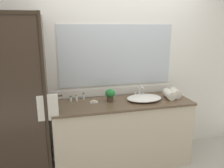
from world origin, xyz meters
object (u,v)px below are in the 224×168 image
(faucet, at_px, (140,93))
(rolled_towel_near_edge, at_px, (175,93))
(soap_dish, at_px, (94,102))
(amenity_bottle_body_wash, at_px, (84,97))
(rolled_towel_middle, at_px, (169,94))
(amenity_bottle_lotion, at_px, (71,99))
(amenity_bottle_conditioner, at_px, (76,98))
(sink_basin, at_px, (144,98))
(potted_plant, at_px, (110,94))

(faucet, xyz_separation_m, rolled_towel_near_edge, (0.47, -0.13, 0.00))
(faucet, bearing_deg, soap_dish, -172.04)
(amenity_bottle_body_wash, bearing_deg, rolled_towel_middle, -10.65)
(amenity_bottle_lotion, relative_size, amenity_bottle_conditioner, 0.96)
(soap_dish, bearing_deg, amenity_bottle_conditioner, 149.11)
(rolled_towel_near_edge, relative_size, rolled_towel_middle, 0.96)
(faucet, relative_size, rolled_towel_near_edge, 0.76)
(sink_basin, bearing_deg, faucet, 90.00)
(potted_plant, bearing_deg, faucet, 12.76)
(sink_basin, xyz_separation_m, rolled_towel_near_edge, (0.47, 0.03, 0.03))
(sink_basin, bearing_deg, potted_plant, 172.06)
(soap_dish, height_order, amenity_bottle_body_wash, amenity_bottle_body_wash)
(amenity_bottle_lotion, xyz_separation_m, rolled_towel_near_edge, (1.42, -0.15, 0.02))
(sink_basin, xyz_separation_m, potted_plant, (-0.45, 0.06, 0.07))
(amenity_bottle_lotion, distance_m, amenity_bottle_conditioner, 0.08)
(sink_basin, xyz_separation_m, rolled_towel_middle, (0.36, -0.00, 0.03))
(sink_basin, xyz_separation_m, amenity_bottle_lotion, (-0.95, 0.19, 0.01))
(amenity_bottle_lotion, bearing_deg, rolled_towel_near_edge, -6.15)
(sink_basin, height_order, amenity_bottle_body_wash, amenity_bottle_body_wash)
(amenity_bottle_lotion, distance_m, amenity_bottle_body_wash, 0.17)
(faucet, distance_m, potted_plant, 0.46)
(sink_basin, height_order, soap_dish, sink_basin)
(amenity_bottle_conditioner, bearing_deg, sink_basin, -12.74)
(faucet, relative_size, amenity_bottle_conditioner, 2.04)
(sink_basin, distance_m, soap_dish, 0.67)
(soap_dish, relative_size, amenity_bottle_body_wash, 1.01)
(potted_plant, relative_size, amenity_bottle_lotion, 2.12)
(rolled_towel_near_edge, xyz_separation_m, rolled_towel_middle, (-0.11, -0.04, -0.00))
(amenity_bottle_lotion, xyz_separation_m, amenity_bottle_conditioner, (0.07, 0.01, 0.00))
(sink_basin, xyz_separation_m, faucet, (0.00, 0.17, 0.03))
(amenity_bottle_conditioner, relative_size, rolled_towel_middle, 0.36)
(soap_dish, height_order, amenity_bottle_conditioner, amenity_bottle_conditioner)
(potted_plant, height_order, amenity_bottle_conditioner, potted_plant)
(amenity_bottle_body_wash, bearing_deg, soap_dish, -50.56)
(faucet, bearing_deg, rolled_towel_near_edge, -15.70)
(potted_plant, distance_m, amenity_bottle_conditioner, 0.45)
(sink_basin, height_order, rolled_towel_near_edge, rolled_towel_near_edge)
(amenity_bottle_conditioner, xyz_separation_m, rolled_towel_middle, (1.23, -0.20, 0.02))
(amenity_bottle_body_wash, xyz_separation_m, rolled_towel_middle, (1.14, -0.21, 0.01))
(amenity_bottle_lotion, height_order, amenity_bottle_body_wash, amenity_bottle_body_wash)
(rolled_towel_middle, bearing_deg, potted_plant, 175.36)
(potted_plant, bearing_deg, amenity_bottle_body_wash, 155.63)
(potted_plant, relative_size, amenity_bottle_body_wash, 1.71)
(rolled_towel_middle, bearing_deg, amenity_bottle_conditioner, 170.78)
(potted_plant, height_order, amenity_bottle_body_wash, potted_plant)
(faucet, xyz_separation_m, potted_plant, (-0.45, -0.10, 0.04))
(soap_dish, xyz_separation_m, rolled_towel_middle, (1.03, -0.08, 0.04))
(faucet, relative_size, potted_plant, 1.00)
(rolled_towel_near_edge, bearing_deg, amenity_bottle_body_wash, 171.86)
(soap_dish, relative_size, amenity_bottle_lotion, 1.25)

